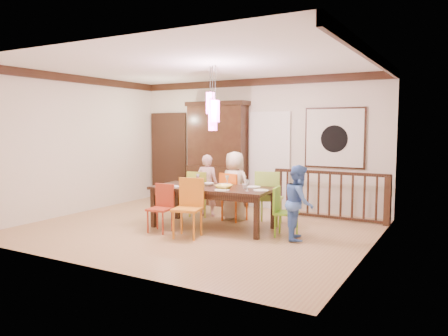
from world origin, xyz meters
The scene contains 37 objects.
floor centered at (0.00, 0.00, 0.00)m, with size 6.00×6.00×0.00m, color #A57650.
ceiling centered at (0.00, 0.00, 2.90)m, with size 6.00×6.00×0.00m, color white.
wall_back centered at (0.00, 2.50, 1.45)m, with size 6.00×6.00×0.00m, color beige.
wall_left centered at (-3.00, 0.00, 1.45)m, with size 5.00×5.00×0.00m, color beige.
wall_right centered at (3.00, 0.00, 1.45)m, with size 5.00×5.00×0.00m, color beige.
crown_molding centered at (0.00, 0.00, 2.82)m, with size 6.00×5.00×0.16m, color black, non-canonical shape.
panel_door centered at (-2.40, 2.45, 1.05)m, with size 1.04×0.07×2.24m, color black.
white_doorway centered at (0.35, 2.46, 1.05)m, with size 0.97×0.05×2.22m, color silver.
painting centered at (1.80, 2.46, 1.60)m, with size 1.25×0.06×1.25m.
pendant_cluster centered at (0.23, 0.20, 2.11)m, with size 0.27×0.21×1.14m.
dining_table centered at (0.23, 0.20, 0.67)m, with size 2.23×1.13×0.75m.
chair_far_left centered at (-0.55, 1.00, 0.53)m, with size 0.48×0.48×0.93m.
chair_far_mid centered at (0.28, 0.94, 0.54)m, with size 0.50×0.50×0.94m.
chair_far_right centered at (1.00, 0.97, 0.58)m, with size 0.54×0.54×1.02m.
chair_near_left centered at (-0.42, -0.52, 0.47)m, with size 0.41×0.41×0.83m.
chair_near_mid centered at (0.21, -0.59, 0.56)m, with size 0.53×0.53×0.97m.
chair_end_right centered at (1.62, 0.26, 0.47)m, with size 0.42×0.42×0.82m.
china_hutch centered at (-0.90, 2.30, 1.21)m, with size 1.53×0.46×2.41m.
balustrade centered at (1.87, 1.95, 0.50)m, with size 2.30×0.12×0.96m.
person_far_left centered at (-0.42, 1.07, 0.63)m, with size 0.46×0.30×1.27m, color beige.
person_far_mid centered at (0.25, 0.99, 0.67)m, with size 0.66×0.43×1.35m, color beige.
person_end_right centered at (1.86, 0.19, 0.61)m, with size 0.59×0.46×1.22m, color #4570C3.
serving_bowl centered at (0.54, 0.06, 0.79)m, with size 0.29×0.29×0.07m, color gold.
small_bowl centered at (0.09, 0.30, 0.78)m, with size 0.18×0.18×0.05m, color white.
cup_left centered at (-0.27, 0.11, 0.80)m, with size 0.13×0.13×0.10m, color silver.
cup_right centered at (0.84, 0.27, 0.79)m, with size 0.09×0.09×0.08m, color silver.
plate_far_left centered at (-0.54, 0.49, 0.76)m, with size 0.26×0.26×0.01m, color white.
plate_far_mid centered at (0.27, 0.54, 0.76)m, with size 0.26×0.26×0.01m, color white.
plate_far_right centered at (0.89, 0.50, 0.76)m, with size 0.26×0.26×0.01m, color white.
plate_near_left centered at (-0.42, -0.15, 0.76)m, with size 0.26×0.26×0.01m, color white.
plate_near_mid centered at (0.59, -0.10, 0.76)m, with size 0.26×0.26×0.01m, color white.
plate_end_right centered at (1.18, 0.18, 0.76)m, with size 0.26×0.26×0.01m, color white.
wine_glass_a centered at (-0.22, 0.39, 0.84)m, with size 0.08×0.08×0.19m, color #590C19, non-canonical shape.
wine_glass_b centered at (0.38, 0.45, 0.84)m, with size 0.08×0.08×0.19m, color silver, non-canonical shape.
wine_glass_c centered at (0.11, -0.11, 0.84)m, with size 0.08×0.08×0.19m, color #590C19, non-canonical shape.
wine_glass_d centered at (0.99, 0.04, 0.84)m, with size 0.08×0.08×0.19m, color silver, non-canonical shape.
napkin centered at (0.12, -0.15, 0.76)m, with size 0.18×0.14×0.01m, color #D83359.
Camera 1 is at (4.21, -6.49, 1.83)m, focal length 35.00 mm.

